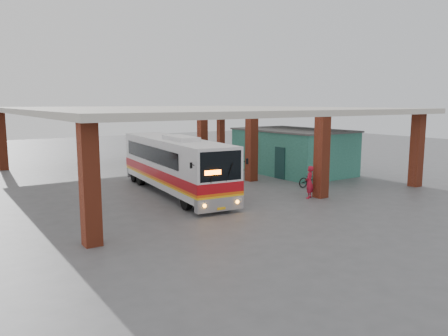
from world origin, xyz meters
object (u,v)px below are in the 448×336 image
at_px(coach_bus, 175,164).
at_px(pedestrian, 309,182).
at_px(motorcycle, 311,179).
at_px(red_chair, 249,167).

xyz_separation_m(coach_bus, pedestrian, (5.22, -5.12, -0.75)).
bearing_deg(motorcycle, red_chair, 3.70).
bearing_deg(pedestrian, motorcycle, -166.54).
bearing_deg(red_chair, pedestrian, -127.13).
bearing_deg(coach_bus, motorcycle, -15.29).
bearing_deg(coach_bus, pedestrian, -38.46).
relative_size(pedestrian, red_chair, 1.99).
height_order(coach_bus, red_chair, coach_bus).
relative_size(coach_bus, red_chair, 13.11).
xyz_separation_m(motorcycle, pedestrian, (-2.35, -2.17, 0.38)).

